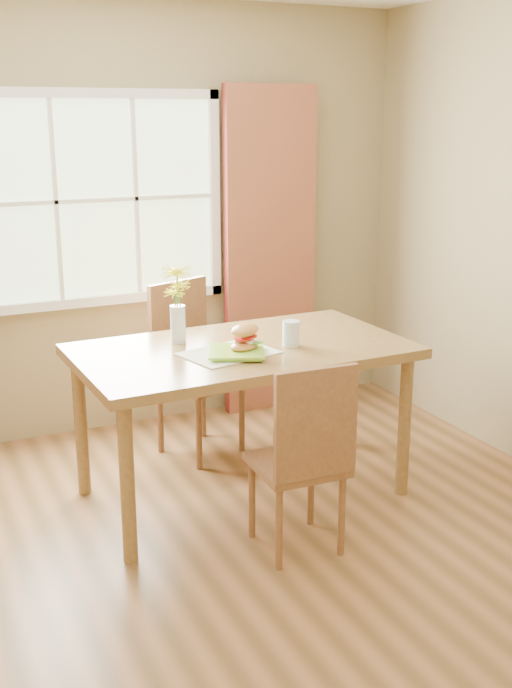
{
  "coord_description": "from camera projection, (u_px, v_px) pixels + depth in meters",
  "views": [
    {
      "loc": [
        -1.24,
        -3.08,
        2.02
      ],
      "look_at": [
        0.47,
        0.56,
        0.86
      ],
      "focal_mm": 42.0,
      "sensor_mm": 36.0,
      "label": 1
    }
  ],
  "objects": [
    {
      "name": "room",
      "position": [
        211.0,
        278.0,
        3.37
      ],
      "size": [
        4.24,
        3.84,
        2.74
      ],
      "color": "brown",
      "rests_on": "ground"
    },
    {
      "name": "window",
      "position": [
        96.0,
        200.0,
        4.95
      ],
      "size": [
        1.62,
        0.06,
        1.32
      ],
      "color": "beige",
      "rests_on": "room"
    },
    {
      "name": "curtain_right",
      "position": [
        270.0,
        253.0,
        5.45
      ],
      "size": [
        0.65,
        0.08,
        2.2
      ],
      "primitive_type": "cube",
      "color": "maroon",
      "rests_on": "room"
    },
    {
      "name": "dining_table",
      "position": [
        242.0,
        362.0,
        4.23
      ],
      "size": [
        1.75,
        1.02,
        0.84
      ],
      "rotation": [
        0.0,
        0.0,
        0.03
      ],
      "color": "olive",
      "rests_on": "room"
    },
    {
      "name": "chair_near",
      "position": [
        305.0,
        452.0,
        3.68
      ],
      "size": [
        0.41,
        0.41,
        0.96
      ],
      "rotation": [
        0.0,
        0.0,
        -0.04
      ],
      "color": "brown",
      "rests_on": "room"
    },
    {
      "name": "chair_far",
      "position": [
        190.0,
        360.0,
        4.88
      ],
      "size": [
        0.56,
        0.56,
        1.05
      ],
      "rotation": [
        0.0,
        0.0,
        0.36
      ],
      "color": "brown",
      "rests_on": "room"
    },
    {
      "name": "placemat",
      "position": [
        229.0,
        353.0,
        4.08
      ],
      "size": [
        0.52,
        0.43,
        0.01
      ],
      "primitive_type": "cube",
      "rotation": [
        0.0,
        0.0,
        0.24
      ],
      "color": "silver",
      "rests_on": "dining_table"
    },
    {
      "name": "plate",
      "position": [
        236.0,
        353.0,
        4.04
      ],
      "size": [
        0.36,
        0.36,
        0.01
      ],
      "primitive_type": "cube",
      "rotation": [
        0.0,
        0.0,
        -0.4
      ],
      "color": "#87C832",
      "rests_on": "placemat"
    },
    {
      "name": "croissant_sandwich",
      "position": [
        245.0,
        338.0,
        4.05
      ],
      "size": [
        0.22,
        0.2,
        0.14
      ],
      "rotation": [
        0.0,
        0.0,
        0.6
      ],
      "color": "#C99044",
      "rests_on": "plate"
    },
    {
      "name": "water_glass",
      "position": [
        291.0,
        334.0,
        4.19
      ],
      "size": [
        0.09,
        0.09,
        0.14
      ],
      "color": "silver",
      "rests_on": "dining_table"
    },
    {
      "name": "flower_vase",
      "position": [
        177.0,
        297.0,
        4.21
      ],
      "size": [
        0.17,
        0.17,
        0.41
      ],
      "color": "silver",
      "rests_on": "dining_table"
    }
  ]
}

